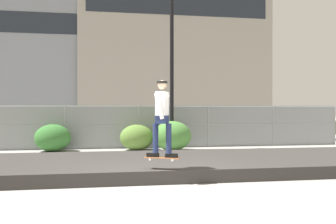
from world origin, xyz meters
The scene contains 14 objects.
ground_plane centered at (0.00, 0.00, 0.00)m, with size 120.00×120.00×0.00m, color gray.
gravel_berm centered at (0.00, 2.21, 0.16)m, with size 17.77×3.73×0.31m, color #33302D.
skateboard centered at (0.08, 0.55, 0.58)m, with size 0.82×0.49×0.07m.
skater centered at (0.08, 0.55, 1.58)m, with size 0.70×0.62×1.75m.
chain_fence centered at (0.00, 7.47, 0.93)m, with size 18.70×0.06×1.85m.
street_lamp centered at (1.32, 6.68, 4.36)m, with size 0.44×0.44×7.03m.
parked_car_near centered at (-3.85, 10.35, 0.84)m, with size 4.47×2.08×1.66m.
parked_car_mid centered at (1.85, 10.12, 0.84)m, with size 4.53×2.20×1.66m.
parked_car_far centered at (8.72, 10.18, 0.84)m, with size 4.51×2.17×1.66m.
library_building centered at (-13.64, 40.54, 9.58)m, with size 22.06×13.36×19.15m.
office_block centered at (6.71, 39.92, 11.81)m, with size 24.63×12.83×23.61m.
shrub_left centered at (-3.46, 6.81, 0.54)m, with size 1.41×1.15×1.09m.
shrub_center centered at (-0.13, 6.78, 0.53)m, with size 1.36×1.11×1.05m.
shrub_right centered at (1.30, 6.40, 0.60)m, with size 1.55×1.27×1.20m.
Camera 1 is at (-0.92, -6.88, 1.67)m, focal length 35.40 mm.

